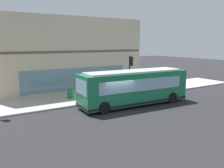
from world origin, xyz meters
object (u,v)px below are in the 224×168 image
fire_hydrant (115,88)px  pedestrian_near_building_entrance (104,85)px  pedestrian_near_hydrant (161,81)px  newspaper_vending_box (70,94)px  city_bus_nearside (134,88)px  pedestrian_by_light_pole (102,87)px  pedestrian_walking_along_curb (151,82)px  traffic_light_near_corner (130,68)px

fire_hydrant → pedestrian_near_building_entrance: pedestrian_near_building_entrance is taller
pedestrian_near_hydrant → newspaper_vending_box: size_ratio=2.00×
fire_hydrant → pedestrian_near_building_entrance: 1.60m
city_bus_nearside → pedestrian_by_light_pole: city_bus_nearside is taller
pedestrian_by_light_pole → pedestrian_walking_along_curb: (0.49, -6.71, -0.07)m
city_bus_nearside → newspaper_vending_box: (4.71, 4.12, -0.95)m
pedestrian_near_building_entrance → newspaper_vending_box: size_ratio=1.72×
city_bus_nearside → traffic_light_near_corner: bearing=-29.8°
pedestrian_walking_along_curb → pedestrian_near_building_entrance: bearing=78.4°
pedestrian_near_hydrant → pedestrian_near_building_entrance: pedestrian_near_hydrant is taller
pedestrian_walking_along_curb → city_bus_nearside: bearing=126.4°
fire_hydrant → newspaper_vending_box: 5.54m
city_bus_nearside → pedestrian_near_hydrant: city_bus_nearside is taller
traffic_light_near_corner → pedestrian_walking_along_curb: bearing=-69.3°
pedestrian_near_building_entrance → pedestrian_walking_along_curb: size_ratio=0.97×
traffic_light_near_corner → fire_hydrant: bearing=1.2°
newspaper_vending_box → fire_hydrant: bearing=-83.4°
pedestrian_near_hydrant → pedestrian_walking_along_curb: size_ratio=1.13×
pedestrian_near_hydrant → fire_hydrant: bearing=62.7°
city_bus_nearside → pedestrian_walking_along_curb: 6.81m
city_bus_nearside → pedestrian_walking_along_curb: size_ratio=6.35×
pedestrian_near_hydrant → pedestrian_near_building_entrance: 6.55m
fire_hydrant → pedestrian_by_light_pole: (-1.80, 2.62, 0.62)m
pedestrian_near_building_entrance → newspaper_vending_box: pedestrian_near_building_entrance is taller
pedestrian_near_hydrant → pedestrian_near_building_entrance: size_ratio=1.16×
fire_hydrant → pedestrian_near_hydrant: size_ratio=0.41×
city_bus_nearside → newspaper_vending_box: size_ratio=11.28×
pedestrian_near_building_entrance → newspaper_vending_box: bearing=96.7°
traffic_light_near_corner → fire_hydrant: 3.76m
fire_hydrant → pedestrian_near_building_entrance: size_ratio=0.48×
city_bus_nearside → traffic_light_near_corner: size_ratio=2.50×
traffic_light_near_corner → pedestrian_near_building_entrance: 3.65m
traffic_light_near_corner → pedestrian_near_hydrant: (0.44, -4.59, -1.78)m
pedestrian_near_building_entrance → pedestrian_by_light_pole: size_ratio=0.91×
newspaper_vending_box → city_bus_nearside: bearing=-138.8°
city_bus_nearside → traffic_light_near_corner: 3.23m
pedestrian_by_light_pole → newspaper_vending_box: pedestrian_by_light_pole is taller
pedestrian_by_light_pole → newspaper_vending_box: 3.15m
pedestrian_near_hydrant → pedestrian_by_light_pole: pedestrian_near_hydrant is taller
city_bus_nearside → pedestrian_by_light_pole: bearing=19.3°
fire_hydrant → city_bus_nearside: bearing=165.6°
city_bus_nearside → pedestrian_near_hydrant: size_ratio=5.63×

